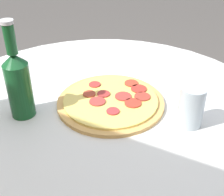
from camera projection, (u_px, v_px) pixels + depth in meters
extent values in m
cylinder|color=silver|center=(102.00, 117.00, 0.80)|extent=(0.97, 0.97, 0.02)
cylinder|color=tan|center=(112.00, 103.00, 0.83)|extent=(0.28, 0.28, 0.01)
cylinder|color=#EACC60|center=(112.00, 100.00, 0.82)|extent=(0.25, 0.25, 0.01)
cylinder|color=#A53B27|center=(89.00, 94.00, 0.84)|extent=(0.03, 0.03, 0.00)
cylinder|color=#B83726|center=(133.00, 103.00, 0.80)|extent=(0.04, 0.04, 0.00)
cylinder|color=#AA3A34|center=(97.00, 101.00, 0.81)|extent=(0.04, 0.04, 0.00)
cylinder|color=#B63C28|center=(131.00, 83.00, 0.89)|extent=(0.04, 0.04, 0.00)
cylinder|color=#A6322E|center=(104.00, 94.00, 0.84)|extent=(0.03, 0.03, 0.00)
cylinder|color=#B13435|center=(114.00, 110.00, 0.78)|extent=(0.03, 0.03, 0.00)
cylinder|color=#B4332E|center=(95.00, 84.00, 0.88)|extent=(0.03, 0.03, 0.00)
cylinder|color=#B23931|center=(123.00, 96.00, 0.83)|extent=(0.04, 0.04, 0.00)
cylinder|color=#AC392C|center=(142.00, 97.00, 0.83)|extent=(0.04, 0.04, 0.00)
cylinder|color=#B93128|center=(139.00, 89.00, 0.86)|extent=(0.04, 0.04, 0.00)
cylinder|color=#144C23|center=(20.00, 90.00, 0.75)|extent=(0.06, 0.06, 0.14)
cone|color=#144C23|center=(14.00, 59.00, 0.71)|extent=(0.06, 0.06, 0.03)
cylinder|color=#144C23|center=(10.00, 39.00, 0.68)|extent=(0.03, 0.03, 0.07)
cylinder|color=silver|center=(7.00, 22.00, 0.66)|extent=(0.03, 0.03, 0.01)
cylinder|color=#ADBCC6|center=(191.00, 106.00, 0.73)|extent=(0.06, 0.06, 0.10)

